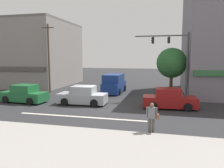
# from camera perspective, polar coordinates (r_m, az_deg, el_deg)

# --- Properties ---
(ground_plane) EXTENTS (120.00, 120.00, 0.00)m
(ground_plane) POSITION_cam_1_polar(r_m,az_deg,el_deg) (18.24, -4.24, -5.67)
(ground_plane) COLOR #2B2B2D
(lane_marking_stripe) EXTENTS (9.00, 0.24, 0.01)m
(lane_marking_stripe) POSITION_cam_1_polar(r_m,az_deg,el_deg) (15.04, -8.33, -8.48)
(lane_marking_stripe) COLOR silver
(lane_marking_stripe) RESTS_ON ground
(sidewalk_curb) EXTENTS (40.00, 5.00, 0.16)m
(sidewalk_curb) POSITION_cam_1_polar(r_m,az_deg,el_deg) (10.78, -18.56, -14.72)
(sidewalk_curb) COLOR #9E9993
(sidewalk_curb) RESTS_ON ground
(building_left_block) EXTENTS (11.45, 11.38, 8.95)m
(building_left_block) POSITION_cam_1_polar(r_m,az_deg,el_deg) (34.18, -20.26, 7.40)
(building_left_block) COLOR gray
(building_left_block) RESTS_ON ground
(street_tree) EXTENTS (2.99, 2.99, 4.93)m
(street_tree) POSITION_cam_1_polar(r_m,az_deg,el_deg) (22.63, 15.32, 5.29)
(street_tree) COLOR #4C3823
(street_tree) RESTS_ON ground
(utility_pole_near_left) EXTENTS (1.40, 0.22, 7.62)m
(utility_pole_near_left) POSITION_cam_1_polar(r_m,az_deg,el_deg) (25.47, -16.19, 6.66)
(utility_pole_near_left) COLOR brown
(utility_pole_near_left) RESTS_ON ground
(traffic_light_mast) EXTENTS (4.89, 0.24, 6.20)m
(traffic_light_mast) POSITION_cam_1_polar(r_m,az_deg,el_deg) (20.94, 16.50, 7.22)
(traffic_light_mast) COLOR #47474C
(traffic_light_mast) RESTS_ON ground
(van_waiting_far) EXTENTS (2.12, 4.64, 2.11)m
(van_waiting_far) POSITION_cam_1_polar(r_m,az_deg,el_deg) (24.51, 0.56, 0.01)
(van_waiting_far) COLOR navy
(van_waiting_far) RESTS_ON ground
(sedan_crossing_leftbound) EXTENTS (4.20, 2.08, 1.58)m
(sedan_crossing_leftbound) POSITION_cam_1_polar(r_m,az_deg,el_deg) (17.73, 14.72, -3.90)
(sedan_crossing_leftbound) COLOR maroon
(sedan_crossing_leftbound) RESTS_ON ground
(sedan_parked_curbside) EXTENTS (4.14, 1.96, 1.58)m
(sedan_parked_curbside) POSITION_cam_1_polar(r_m,az_deg,el_deg) (18.76, -7.68, -3.14)
(sedan_parked_curbside) COLOR #999EA3
(sedan_parked_curbside) RESTS_ON ground
(sedan_approaching_near) EXTENTS (4.22, 2.12, 1.58)m
(sedan_approaching_near) POSITION_cam_1_polar(r_m,az_deg,el_deg) (20.93, -21.94, -2.53)
(sedan_approaching_near) COLOR #1E6033
(sedan_approaching_near) RESTS_ON ground
(pedestrian_foreground_with_bag) EXTENTS (0.67, 0.29, 1.67)m
(pedestrian_foreground_with_bag) POSITION_cam_1_polar(r_m,az_deg,el_deg) (11.62, 10.43, -8.33)
(pedestrian_foreground_with_bag) COLOR #4C4742
(pedestrian_foreground_with_bag) RESTS_ON ground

